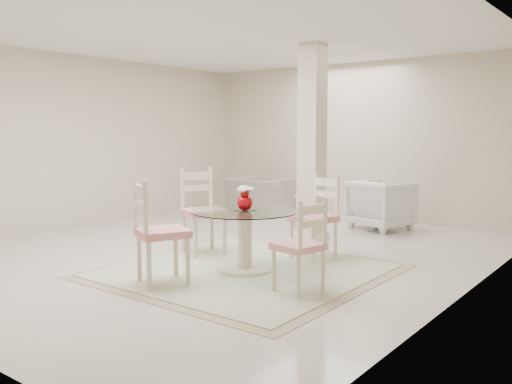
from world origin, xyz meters
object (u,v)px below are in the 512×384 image
Objects in this scene: armchair_white at (381,205)px; side_table at (309,212)px; column at (312,143)px; recliner_taupe at (259,196)px; dining_chair_north at (318,210)px; dining_chair_south at (155,224)px; dining_chair_east at (303,239)px; dining_chair_west at (201,204)px; red_vase at (245,198)px; dining_table at (245,240)px.

armchair_white is 1.67× the size of side_table.
column reaches higher than recliner_taupe.
dining_chair_north is 3.56m from recliner_taupe.
dining_chair_south is (-0.69, -1.93, 0.03)m from dining_chair_north.
dining_chair_east reaches higher than side_table.
dining_chair_west is (-1.92, 0.68, 0.09)m from dining_chair_east.
dining_chair_west is at bearing 86.31° from armchair_white.
red_vase is 0.24× the size of dining_chair_north.
red_vase is 0.53× the size of side_table.
column is 2.32× the size of dining_chair_south.
dining_chair_south is 1.12× the size of recliner_taupe.
dining_chair_west is 3.28m from recliner_taupe.
dining_chair_north reaches higher than armchair_white.
dining_chair_north is at bearing -54.44° from column.
red_vase is 0.32× the size of armchair_white.
dining_chair_east is at bearing -127.60° from dining_chair_south.
dining_chair_south is at bearing -110.05° from dining_table.
red_vase is 1.05m from dining_chair_east.
dining_chair_north is at bearing 70.81° from red_vase.
dining_chair_east reaches higher than armchair_white.
dining_chair_east is at bearing -19.01° from red_vase.
armchair_white is at bearing 73.55° from column.
dining_chair_east is 0.96× the size of recliner_taupe.
column is at bearing 2.01° from dining_chair_west.
dining_table is at bearing -86.41° from dining_chair_west.
armchair_white is (0.41, 1.40, -0.97)m from column.
red_vase is at bearing 125.70° from recliner_taupe.
dining_table is 1.06m from dining_chair_west.
side_table is (-0.58, 0.88, -1.12)m from column.
dining_chair_west reaches higher than red_vase.
red_vase is at bearing -97.57° from dining_chair_east.
dining_table is 0.99× the size of dining_chair_west.
dining_table is at bearing -97.57° from dining_chair_east.
dining_chair_north is 1.44m from dining_chair_west.
recliner_taupe is 2.08× the size of side_table.
side_table is at bearing -137.50° from dining_chair_east.
armchair_white is (0.42, 4.29, -0.23)m from dining_chair_south.
column is 1.40m from dining_chair_north.
dining_chair_north is (-0.62, 1.30, 0.06)m from dining_chair_east.
column reaches higher than dining_chair_east.
recliner_taupe is (-1.35, 2.97, -0.28)m from dining_chair_west.
column is 2.72× the size of dining_chair_east.
recliner_taupe is (-3.28, 3.65, -0.19)m from dining_chair_east.
dining_chair_east is at bearing 132.69° from recliner_taupe.
side_table is at bearing 43.14° from armchair_white.
dining_chair_north is 1.07× the size of recliner_taupe.
dining_chair_north is at bearing -55.45° from side_table.
dining_chair_north is at bearing -83.02° from dining_chair_south.
column is 1.84m from dining_chair_west.
recliner_taupe is (-2.32, 3.32, -0.46)m from red_vase.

